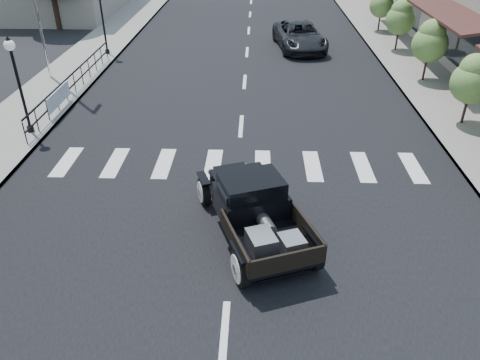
{
  "coord_description": "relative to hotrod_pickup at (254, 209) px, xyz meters",
  "views": [
    {
      "loc": [
        0.53,
        -9.17,
        7.37
      ],
      "look_at": [
        0.16,
        1.41,
        1.0
      ],
      "focal_mm": 35.0,
      "sensor_mm": 36.0,
      "label": 1
    }
  ],
  "objects": [
    {
      "name": "ground",
      "position": [
        -0.54,
        -0.4,
        -0.79
      ],
      "size": [
        120.0,
        120.0,
        0.0
      ],
      "primitive_type": "plane",
      "color": "black",
      "rests_on": "ground"
    },
    {
      "name": "road",
      "position": [
        -0.54,
        14.6,
        -0.78
      ],
      "size": [
        14.0,
        80.0,
        0.02
      ],
      "primitive_type": "cube",
      "color": "black",
      "rests_on": "ground"
    },
    {
      "name": "road_markings",
      "position": [
        -0.54,
        9.6,
        -0.79
      ],
      "size": [
        12.0,
        60.0,
        0.06
      ],
      "primitive_type": null,
      "color": "silver",
      "rests_on": "ground"
    },
    {
      "name": "sidewalk_left",
      "position": [
        -9.04,
        14.6,
        -0.72
      ],
      "size": [
        3.0,
        80.0,
        0.15
      ],
      "primitive_type": "cube",
      "color": "gray",
      "rests_on": "ground"
    },
    {
      "name": "sidewalk_right",
      "position": [
        7.96,
        14.6,
        -0.72
      ],
      "size": [
        3.0,
        80.0,
        0.15
      ],
      "primitive_type": "cube",
      "color": "gray",
      "rests_on": "ground"
    },
    {
      "name": "railing",
      "position": [
        -7.84,
        9.6,
        -0.14
      ],
      "size": [
        0.08,
        10.0,
        1.0
      ],
      "primitive_type": null,
      "color": "black",
      "rests_on": "sidewalk_left"
    },
    {
      "name": "banner",
      "position": [
        -7.76,
        7.6,
        -0.34
      ],
      "size": [
        0.04,
        2.2,
        0.6
      ],
      "primitive_type": null,
      "color": "silver",
      "rests_on": "sidewalk_left"
    },
    {
      "name": "lamp_post_b",
      "position": [
        -8.14,
        5.6,
        1.06
      ],
      "size": [
        0.36,
        0.36,
        3.4
      ],
      "primitive_type": null,
      "color": "black",
      "rests_on": "sidewalk_left"
    },
    {
      "name": "lamp_post_c",
      "position": [
        -8.14,
        15.6,
        1.06
      ],
      "size": [
        0.36,
        0.36,
        3.4
      ],
      "primitive_type": null,
      "color": "black",
      "rests_on": "sidewalk_left"
    },
    {
      "name": "small_tree_b",
      "position": [
        7.76,
        6.92,
        0.61
      ],
      "size": [
        1.51,
        1.51,
        2.51
      ],
      "primitive_type": null,
      "color": "#5D853D",
      "rests_on": "sidewalk_right"
    },
    {
      "name": "small_tree_c",
      "position": [
        7.76,
        11.82,
        0.67
      ],
      "size": [
        1.58,
        1.58,
        2.64
      ],
      "primitive_type": null,
      "color": "#5D853D",
      "rests_on": "sidewalk_right"
    },
    {
      "name": "small_tree_d",
      "position": [
        7.76,
        16.93,
        0.65
      ],
      "size": [
        1.55,
        1.55,
        2.59
      ],
      "primitive_type": null,
      "color": "#5D853D",
      "rests_on": "sidewalk_right"
    },
    {
      "name": "small_tree_e",
      "position": [
        7.76,
        21.38,
        0.59
      ],
      "size": [
        1.48,
        1.48,
        2.46
      ],
      "primitive_type": null,
      "color": "#5D853D",
      "rests_on": "sidewalk_right"
    },
    {
      "name": "hotrod_pickup",
      "position": [
        0.0,
        0.0,
        0.0
      ],
      "size": [
        3.59,
        5.03,
        1.59
      ],
      "primitive_type": null,
      "rotation": [
        0.0,
        0.0,
        0.35
      ],
      "color": "black",
      "rests_on": "ground"
    },
    {
      "name": "second_car",
      "position": [
        2.41,
        17.43,
        -0.07
      ],
      "size": [
        3.09,
        5.5,
        1.45
      ],
      "primitive_type": "imported",
      "rotation": [
        0.0,
        0.0,
        0.14
      ],
      "color": "black",
      "rests_on": "ground"
    }
  ]
}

